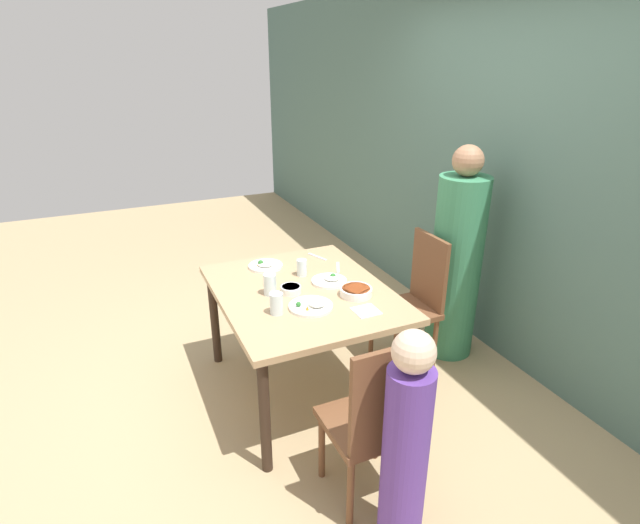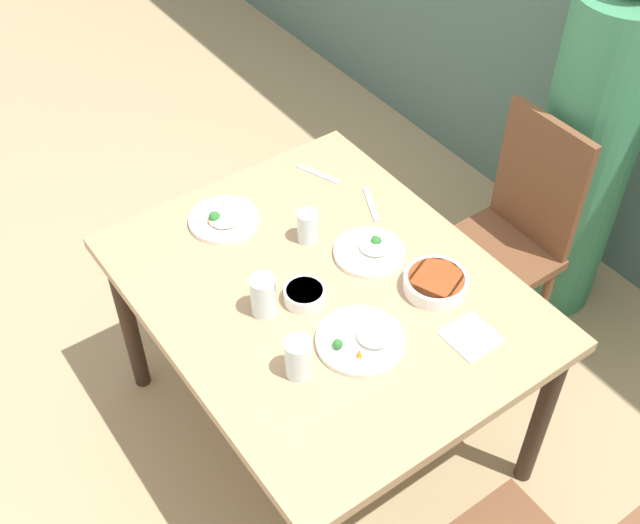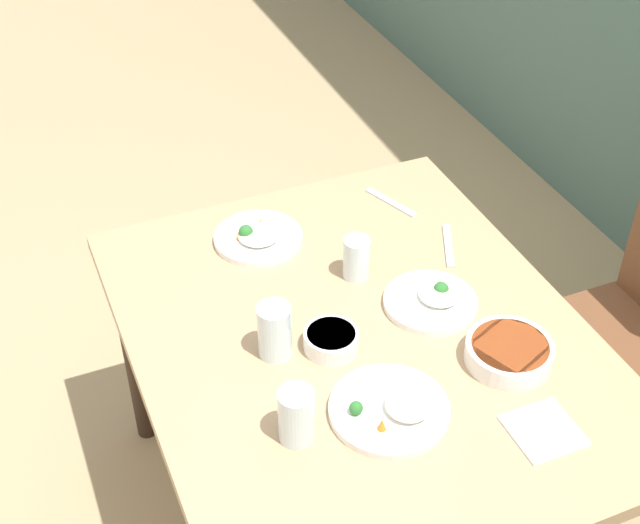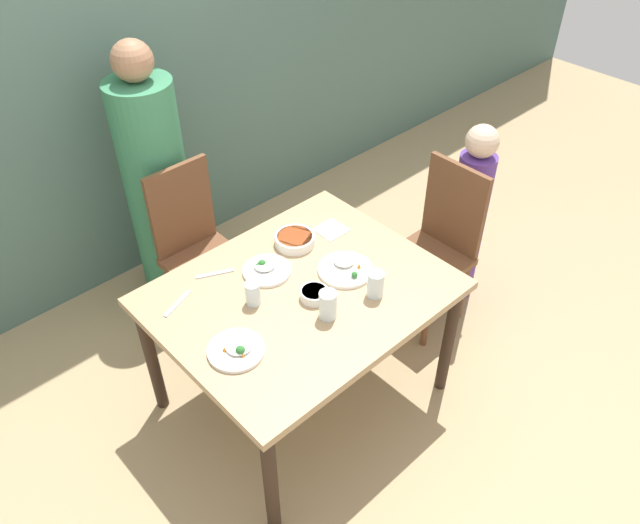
% 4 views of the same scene
% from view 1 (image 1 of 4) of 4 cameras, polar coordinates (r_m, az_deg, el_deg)
% --- Properties ---
extents(ground_plane, '(10.00, 10.00, 0.00)m').
position_cam_1_polar(ground_plane, '(3.53, -1.86, -14.25)').
color(ground_plane, tan).
extents(wall_back, '(10.00, 0.06, 2.70)m').
position_cam_1_polar(wall_back, '(3.77, 20.65, 9.52)').
color(wall_back, '#4C6B60').
rests_on(wall_back, ground_plane).
extents(dining_table, '(1.27, 1.03, 0.75)m').
position_cam_1_polar(dining_table, '(3.17, -2.01, -4.53)').
color(dining_table, tan).
rests_on(dining_table, ground_plane).
extents(chair_adult_spot, '(0.40, 0.40, 0.97)m').
position_cam_1_polar(chair_adult_spot, '(3.62, 10.72, -4.09)').
color(chair_adult_spot, brown).
rests_on(chair_adult_spot, ground_plane).
extents(chair_child_spot, '(0.40, 0.40, 0.97)m').
position_cam_1_polar(chair_child_spot, '(2.51, 6.20, -17.46)').
color(chair_child_spot, brown).
rests_on(chair_child_spot, ground_plane).
extents(person_adult, '(0.36, 0.36, 1.57)m').
position_cam_1_polar(person_adult, '(3.73, 15.30, -0.17)').
color(person_adult, '#387F56').
rests_on(person_adult, ground_plane).
extents(person_child, '(0.20, 0.20, 1.14)m').
position_cam_1_polar(person_child, '(2.31, 9.73, -20.43)').
color(person_child, '#5B3893').
rests_on(person_child, ground_plane).
extents(bowl_curry, '(0.20, 0.20, 0.05)m').
position_cam_1_polar(bowl_curry, '(3.06, 4.13, -3.36)').
color(bowl_curry, white).
rests_on(bowl_curry, dining_table).
extents(plate_rice_adult, '(0.23, 0.23, 0.06)m').
position_cam_1_polar(plate_rice_adult, '(3.22, 1.14, -2.09)').
color(plate_rice_adult, white).
rests_on(plate_rice_adult, dining_table).
extents(plate_rice_child, '(0.24, 0.24, 0.06)m').
position_cam_1_polar(plate_rice_child, '(3.47, -6.27, -0.38)').
color(plate_rice_child, white).
rests_on(plate_rice_child, dining_table).
extents(plate_noodles, '(0.26, 0.26, 0.05)m').
position_cam_1_polar(plate_noodles, '(2.91, -0.95, -5.03)').
color(plate_noodles, white).
rests_on(plate_noodles, dining_table).
extents(bowl_rice_small, '(0.13, 0.13, 0.05)m').
position_cam_1_polar(bowl_rice_small, '(3.08, -3.34, -3.13)').
color(bowl_rice_small, white).
rests_on(bowl_rice_small, dining_table).
extents(glass_water_tall, '(0.07, 0.07, 0.11)m').
position_cam_1_polar(glass_water_tall, '(3.31, -2.08, -0.65)').
color(glass_water_tall, silver).
rests_on(glass_water_tall, dining_table).
extents(glass_water_short, '(0.08, 0.08, 0.13)m').
position_cam_1_polar(glass_water_short, '(2.84, -5.01, -4.75)').
color(glass_water_short, silver).
rests_on(glass_water_short, dining_table).
extents(glass_water_center, '(0.08, 0.08, 0.13)m').
position_cam_1_polar(glass_water_center, '(3.06, -5.74, -2.56)').
color(glass_water_center, silver).
rests_on(glass_water_center, dining_table).
extents(napkin_folded, '(0.14, 0.14, 0.01)m').
position_cam_1_polar(napkin_folded, '(2.89, 5.29, -5.59)').
color(napkin_folded, white).
rests_on(napkin_folded, dining_table).
extents(fork_steel, '(0.17, 0.09, 0.01)m').
position_cam_1_polar(fork_steel, '(3.44, 2.06, -0.63)').
color(fork_steel, silver).
rests_on(fork_steel, dining_table).
extents(spoon_steel, '(0.18, 0.08, 0.01)m').
position_cam_1_polar(spoon_steel, '(3.62, -0.32, 0.61)').
color(spoon_steel, silver).
rests_on(spoon_steel, dining_table).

